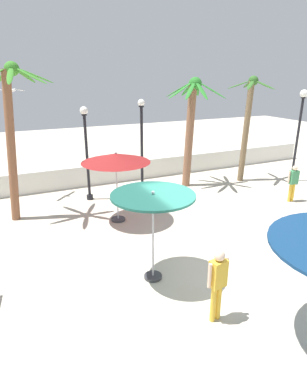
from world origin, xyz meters
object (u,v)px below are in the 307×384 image
Objects in this scene: patio_umbrella_0 at (116,159)px; patio_umbrella_2 at (153,202)px; palm_tree_0 at (248,118)px; lamp_post_2 at (299,126)px; guest_2 at (293,180)px; seagull_1 at (12,90)px; palm_tree_1 at (12,126)px; lamp_post_3 at (142,148)px; lamp_post_1 at (86,148)px; palm_tree_2 at (191,120)px; guest_1 at (218,279)px.

patio_umbrella_0 reaches higher than patio_umbrella_2.
palm_tree_0 reaches higher than lamp_post_2.
guest_2 is 12.20m from seagull_1.
patio_umbrella_0 is 5.52m from seagull_1.
palm_tree_1 is 5.07m from lamp_post_3.
patio_umbrella_2 is at bearing -89.66° from lamp_post_1.
patio_umbrella_0 is 3.95m from patio_umbrella_2.
palm_tree_2 is 1.28× the size of lamp_post_1.
seagull_1 reaches higher than lamp_post_2.
palm_tree_2 is 2.91× the size of guest_1.
seagull_1 reaches higher than lamp_post_1.
guest_1 is (-4.35, -8.49, -2.13)m from palm_tree_2.
palm_tree_1 reaches higher than palm_tree_0.
lamp_post_1 reaches higher than guest_1.
lamp_post_1 is at bearing 170.33° from lamp_post_2.
patio_umbrella_2 is at bearing 106.15° from guest_1.
palm_tree_1 reaches higher than guest_2.
guest_2 is at bearing -9.57° from patio_umbrella_0.
lamp_post_3 is (4.92, 0.02, -1.25)m from palm_tree_1.
palm_tree_0 is 1.01× the size of palm_tree_2.
lamp_post_1 is (-0.04, 6.56, 0.09)m from patio_umbrella_2.
patio_umbrella_2 reaches higher than guest_1.
lamp_post_1 is 10.29m from lamp_post_2.
seagull_1 is (-10.41, 2.07, 1.43)m from palm_tree_0.
guest_2 is (-2.32, -2.16, -1.83)m from lamp_post_2.
lamp_post_1 is at bearing 178.84° from palm_tree_2.
palm_tree_1 reaches higher than patio_umbrella_0.
guest_1 is at bearing -144.18° from lamp_post_2.
patio_umbrella_2 is at bearing -142.69° from palm_tree_0.
seagull_1 reaches higher than guest_1.
lamp_post_3 is 2.43× the size of guest_1.
patio_umbrella_0 is at bearing 84.71° from patio_umbrella_2.
palm_tree_2 is at bearing 5.87° from palm_tree_1.
patio_umbrella_2 is 6.57m from lamp_post_1.
palm_tree_1 is (-2.82, 5.67, 1.30)m from patio_umbrella_2.
patio_umbrella_2 is 8.19m from palm_tree_2.
lamp_post_3 is 5.72m from seagull_1.
palm_tree_1 reaches higher than patio_umbrella_2.
palm_tree_0 is 2.55m from lamp_post_2.
lamp_post_3 reaches higher than guest_2.
lamp_post_1 reaches higher than patio_umbrella_2.
lamp_post_2 reaches higher than guest_2.
palm_tree_0 is at bearing 1.70° from palm_tree_1.
lamp_post_3 is (-8.00, 0.85, -0.54)m from lamp_post_2.
seagull_1 is at bearing 107.63° from patio_umbrella_2.
patio_umbrella_0 is at bearing -28.69° from palm_tree_1.
palm_tree_1 is 5.14× the size of seagull_1.
palm_tree_2 reaches higher than guest_1.
patio_umbrella_0 is 6.10m from guest_1.
lamp_post_3 is at bearing 45.44° from patio_umbrella_0.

